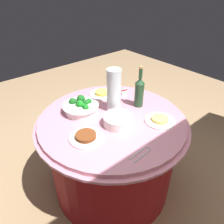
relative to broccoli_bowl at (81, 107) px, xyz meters
The scene contains 11 objects.
ground_plane 0.82m from the broccoli_bowl, 119.39° to the left, with size 6.00×6.00×0.00m, color #9E7F5B.
buffet_table 0.48m from the broccoli_bowl, 119.39° to the left, with size 1.16×1.16×0.74m.
broccoli_bowl is the anchor object (origin of this frame).
plate_stack 0.33m from the broccoli_bowl, 107.95° to the left, with size 0.21×0.21×0.07m.
wine_bottle 0.48m from the broccoli_bowl, 150.48° to the left, with size 0.07×0.07×0.34m.
decorative_fruit_vase 0.28m from the broccoli_bowl, 144.94° to the left, with size 0.11×0.11×0.34m.
serving_tongs 0.63m from the broccoli_bowl, 90.95° to the left, with size 0.17×0.06×0.01m.
food_plate_stir_fry 0.34m from the broccoli_bowl, 61.66° to the left, with size 0.22×0.22×0.04m.
food_plate_noodles 0.61m from the broccoli_bowl, 126.34° to the left, with size 0.22×0.22×0.03m.
food_plate_fried_egg 0.31m from the broccoli_bowl, 159.87° to the right, with size 0.22×0.22×0.04m.
label_placard_front 0.45m from the broccoli_bowl, behind, with size 0.05×0.02×0.05m.
Camera 1 is at (0.86, 1.01, 1.65)m, focal length 34.17 mm.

